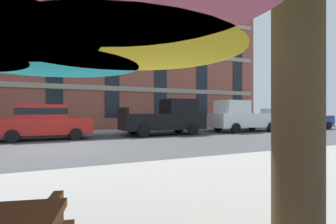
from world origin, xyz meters
name	(u,v)px	position (x,y,z in m)	size (l,w,h in m)	color
ground_plane	(64,148)	(0.00, 0.00, 0.00)	(120.00, 120.00, 0.00)	#424244
sidewalk_far	(56,134)	(0.00, 6.80, 0.06)	(56.00, 3.60, 0.12)	gray
apartment_building	(52,56)	(0.00, 14.99, 6.40)	(36.25, 12.08, 12.80)	#934C3D
sedan_red	(44,121)	(-0.67, 3.70, 0.95)	(4.40, 1.98, 1.78)	#B21E19
pickup_black	(166,118)	(6.10, 3.70, 1.03)	(5.10, 2.12, 2.20)	black
pickup_white	(242,117)	(12.02, 3.70, 1.03)	(5.10, 2.12, 2.20)	silver
sedan_blue	(307,117)	(18.85, 3.70, 0.95)	(4.40, 1.98, 1.78)	navy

